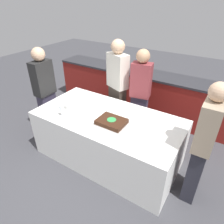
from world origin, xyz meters
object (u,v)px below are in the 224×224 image
wine_glass (61,109)px  person_seated_right (203,145)px  plate_stack (72,105)px  person_standing_back (117,86)px  cake (112,122)px  person_seated_left (45,92)px  person_cutting_cake (140,95)px

wine_glass → person_seated_right: 1.91m
person_seated_right → wine_glass: bearing=-79.8°
plate_stack → person_standing_back: bearing=69.4°
cake → plate_stack: plate_stack is taller
wine_glass → person_seated_left: bearing=154.9°
cake → person_seated_left: (-1.45, 0.13, 0.04)m
plate_stack → cake: bearing=-3.6°
person_cutting_cake → person_standing_back: size_ratio=0.94×
cake → person_seated_left: bearing=175.0°
plate_stack → person_standing_back: 0.91m
cake → person_standing_back: (-0.44, 0.89, 0.09)m
person_seated_right → plate_stack: bearing=-87.7°
person_seated_right → person_cutting_cake: bearing=-123.5°
wine_glass → person_standing_back: person_standing_back is taller
person_cutting_cake → person_seated_right: person_cutting_cake is taller
plate_stack → person_seated_right: 1.92m
person_cutting_cake → cake: bearing=79.3°
cake → person_standing_back: person_standing_back is taller
cake → person_seated_right: (1.16, 0.13, 0.02)m
wine_glass → person_cutting_cake: (0.73, 1.10, -0.04)m
wine_glass → person_standing_back: 1.14m
plate_stack → person_seated_right: size_ratio=0.14×
wine_glass → person_standing_back: (0.28, 1.10, 0.01)m
plate_stack → person_cutting_cake: person_cutting_cake is taller
person_cutting_cake → person_seated_left: bearing=17.3°
person_cutting_cake → person_seated_right: 1.39m
wine_glass → person_seated_left: 0.80m
wine_glass → person_seated_left: person_seated_left is taller
cake → person_seated_right: person_seated_right is taller
person_seated_right → person_standing_back: size_ratio=0.94×
person_seated_right → person_standing_back: bearing=-115.6°
cake → plate_stack: bearing=176.4°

